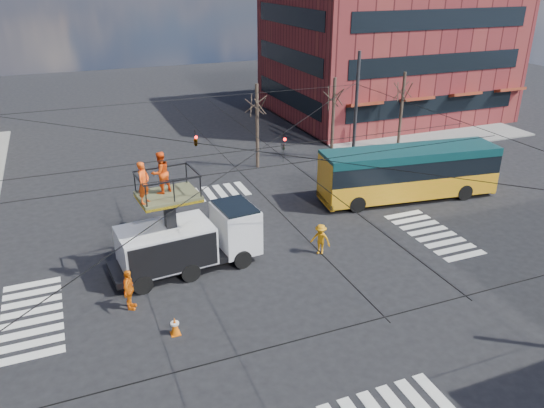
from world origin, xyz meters
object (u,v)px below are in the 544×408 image
Objects in this scene: city_bus at (409,172)px; traffic_cone at (175,326)px; utility_truck at (188,230)px; flagger at (320,239)px; worker_ground at (129,290)px.

city_bus is 14.46× the size of traffic_cone.
flagger is (6.36, -1.14, -1.17)m from utility_truck.
traffic_cone is at bearing -108.14° from flagger.
flagger is (8.16, 3.66, 0.41)m from traffic_cone.
worker_ground is (-3.15, -2.39, -1.06)m from utility_truck.
traffic_cone is at bearing -115.72° from utility_truck.
utility_truck reaches higher than worker_ground.
worker_ground is (-1.36, 2.40, 0.53)m from traffic_cone.
flagger is at bearing -15.35° from utility_truck.
city_bus is 6.14× the size of worker_ground.
traffic_cone is 0.48× the size of flagger.
utility_truck is 9.23× the size of traffic_cone.
utility_truck is at bearing -30.67° from worker_ground.
utility_truck is at bearing -142.43° from flagger.
city_bus is 9.34m from flagger.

